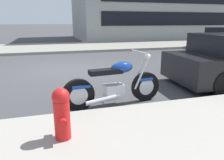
# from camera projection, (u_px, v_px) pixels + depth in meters

# --- Properties ---
(ground_plane) EXTENTS (260.00, 260.00, 0.00)m
(ground_plane) POSITION_uv_depth(u_px,v_px,m) (67.00, 70.00, 7.97)
(ground_plane) COLOR #3D3D3F
(sidewalk_far_curb) EXTENTS (120.00, 5.00, 0.14)m
(sidewalk_far_curb) POSITION_uv_depth(u_px,v_px,m) (211.00, 42.00, 17.38)
(sidewalk_far_curb) COLOR gray
(sidewalk_far_curb) RESTS_ON ground
(parking_stall_stripe) EXTENTS (0.12, 2.20, 0.01)m
(parking_stall_stripe) POSITION_uv_depth(u_px,v_px,m) (81.00, 103.00, 4.68)
(parking_stall_stripe) COLOR silver
(parking_stall_stripe) RESTS_ON ground
(parked_motorcycle) EXTENTS (2.16, 0.62, 1.12)m
(parked_motorcycle) POSITION_uv_depth(u_px,v_px,m) (115.00, 85.00, 4.50)
(parked_motorcycle) COLOR black
(parked_motorcycle) RESTS_ON ground
(fire_hydrant) EXTENTS (0.24, 0.36, 0.73)m
(fire_hydrant) POSITION_uv_depth(u_px,v_px,m) (62.00, 112.00, 2.94)
(fire_hydrant) COLOR red
(fire_hydrant) RESTS_ON sidewalk_near_curb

